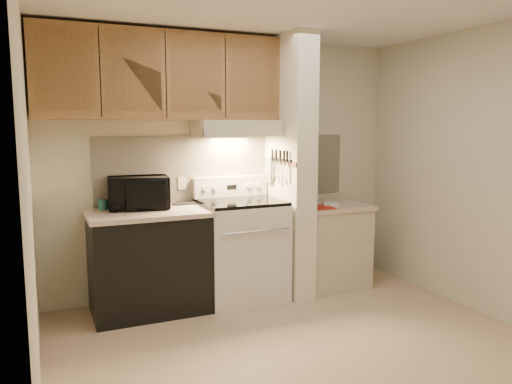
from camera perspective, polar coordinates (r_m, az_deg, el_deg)
floor at (r=3.97m, az=4.92°, el=-17.03°), size 3.60×3.60×0.00m
ceiling at (r=3.70m, az=5.40°, el=20.80°), size 3.60×3.60×0.00m
wall_back at (r=4.99m, az=-3.22°, el=3.00°), size 3.60×2.50×0.02m
wall_left at (r=3.18m, az=-24.54°, el=-0.39°), size 0.02×3.00×2.50m
wall_right at (r=4.76m, az=24.48°, el=2.09°), size 0.02×3.00×2.50m
backsplash at (r=4.98m, az=-3.17°, el=2.82°), size 2.60×0.02×0.63m
range_body at (r=4.80m, az=-1.69°, el=-6.75°), size 0.76×0.65×0.92m
oven_window at (r=4.51m, az=-0.16°, el=-7.18°), size 0.50×0.01×0.30m
oven_handle at (r=4.42m, az=0.04°, el=-4.54°), size 0.65×0.02×0.02m
cooktop at (r=4.71m, az=-1.71°, el=-1.14°), size 0.74×0.64×0.03m
range_backguard at (r=4.95m, az=-2.95°, el=0.64°), size 0.76×0.08×0.20m
range_display at (r=4.91m, az=-2.78°, el=0.59°), size 0.10×0.01×0.04m
range_knob_left_outer at (r=4.82m, az=-5.88°, el=0.41°), size 0.05×0.02×0.05m
range_knob_left_inner at (r=4.85m, az=-4.75°, el=0.47°), size 0.05×0.02×0.05m
range_knob_right_inner at (r=4.98m, az=-0.83°, el=0.69°), size 0.05×0.02×0.05m
range_knob_right_outer at (r=5.02m, az=0.22°, el=0.74°), size 0.05×0.02×0.05m
dishwasher_front at (r=4.57m, az=-12.10°, el=-7.99°), size 1.00×0.63×0.87m
left_countertop at (r=4.47m, az=-12.27°, el=-2.37°), size 1.04×0.67×0.04m
spoon_rest at (r=4.75m, az=-8.04°, el=-1.33°), size 0.25×0.08×0.02m
teal_jar at (r=4.62m, az=-17.09°, el=-1.38°), size 0.09×0.09×0.09m
outlet at (r=4.83m, az=-8.43°, el=0.99°), size 0.08×0.01×0.12m
microwave at (r=4.57m, az=-13.29°, el=-0.08°), size 0.56×0.41×0.29m
partition_pillar at (r=4.88m, az=3.87°, el=2.89°), size 0.22×0.70×2.50m
pillar_trim at (r=4.82m, az=2.65°, el=3.44°), size 0.01×0.70×0.04m
knife_strip at (r=4.77m, az=2.85°, el=3.63°), size 0.02×0.42×0.04m
knife_blade_a at (r=4.64m, az=3.57°, el=2.27°), size 0.01×0.03×0.16m
knife_handle_a at (r=4.63m, az=3.58°, el=4.12°), size 0.02×0.02×0.10m
knife_blade_b at (r=4.70m, az=3.16°, el=2.22°), size 0.01×0.04×0.18m
knife_handle_b at (r=4.68m, az=3.23°, el=4.16°), size 0.02×0.02×0.10m
knife_blade_c at (r=4.78m, az=2.69°, el=2.20°), size 0.01×0.04×0.20m
knife_handle_c at (r=4.75m, az=2.80°, el=4.22°), size 0.02×0.02×0.10m
knife_blade_d at (r=4.84m, az=2.31°, el=2.51°), size 0.01×0.04×0.16m
knife_handle_d at (r=4.83m, az=2.33°, el=4.28°), size 0.02×0.02×0.10m
knife_blade_e at (r=4.91m, az=1.92°, el=2.47°), size 0.01×0.04×0.18m
knife_handle_e at (r=4.91m, az=1.89°, el=4.33°), size 0.02×0.02×0.10m
oven_mitt at (r=4.97m, az=1.60°, el=2.57°), size 0.03×0.10×0.25m
right_cab_base at (r=5.24m, az=8.27°, el=-6.20°), size 0.70×0.60×0.81m
right_countertop at (r=5.16m, az=8.36°, el=-1.62°), size 0.74×0.64×0.04m
red_folder at (r=4.93m, az=7.52°, el=-1.74°), size 0.22×0.28×0.01m
white_box at (r=5.04m, az=8.49°, el=-1.38°), size 0.17×0.14×0.04m
range_hood at (r=4.77m, az=-2.31°, el=7.30°), size 0.78×0.44×0.15m
hood_lip at (r=4.57m, az=-1.34°, el=6.72°), size 0.78×0.04×0.06m
upper_cabinets at (r=4.62m, az=-10.75°, el=12.87°), size 2.18×0.33×0.77m
cab_door_a at (r=4.35m, az=-21.07°, el=12.83°), size 0.46×0.01×0.63m
cab_gap_a at (r=4.37m, az=-17.41°, el=12.96°), size 0.01×0.01×0.73m
cab_door_b at (r=4.41m, az=-13.80°, el=13.04°), size 0.46×0.01×0.63m
cab_gap_b at (r=4.47m, az=-10.27°, el=13.06°), size 0.01×0.01×0.73m
cab_door_c at (r=4.54m, az=-6.84°, el=13.04°), size 0.46×0.01×0.63m
cab_gap_c at (r=4.63m, az=-3.52°, el=12.98°), size 0.01×0.01×0.73m
cab_door_d at (r=4.73m, az=-0.34°, el=12.88°), size 0.46×0.01×0.63m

